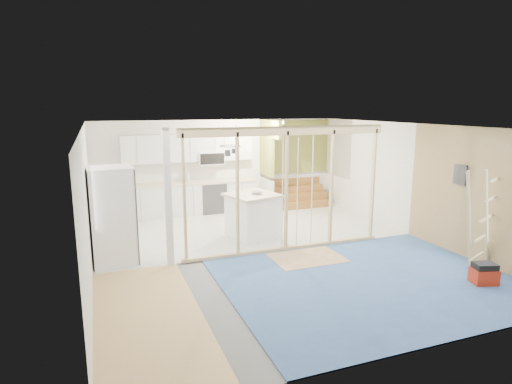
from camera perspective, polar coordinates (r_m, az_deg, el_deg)
name	(u,v)px	position (r m, az deg, el deg)	size (l,w,h in m)	color
room	(273,191)	(8.63, 2.26, 0.14)	(7.01, 8.01, 2.61)	slate
floor_overlays	(274,250)	(9.05, 2.47, -7.78)	(7.00, 8.00, 0.03)	beige
stud_frame	(262,177)	(8.49, 0.76, 1.95)	(4.66, 0.14, 2.60)	tan
base_cabinets	(168,203)	(11.56, -11.71, -1.39)	(4.45, 2.24, 0.93)	silver
upper_cabinets	(191,149)	(11.92, -8.66, 5.69)	(3.60, 0.41, 0.85)	silver
green_partition	(288,175)	(12.80, 4.35, 2.23)	(2.25, 1.51, 2.60)	olive
pot_rack	(230,148)	(10.18, -3.46, 5.83)	(0.52, 0.52, 0.72)	black
sheathing_panel	(486,198)	(9.07, 28.31, -0.68)	(0.02, 4.00, 2.60)	tan
electrical_panel	(460,175)	(9.37, 25.57, 2.10)	(0.04, 0.30, 0.40)	#3A393E
ceiling_light	(278,122)	(11.78, 2.94, 9.25)	(0.32, 0.32, 0.08)	#FFEABF
fridge	(113,216)	(8.58, -18.56, -3.02)	(0.87, 0.84, 1.87)	white
island	(253,216)	(9.79, -0.47, -3.23)	(1.29, 1.29, 1.02)	white
bowl	(257,192)	(9.71, 0.08, -0.04)	(0.27, 0.27, 0.07)	silver
soap_bottle_a	(187,176)	(11.96, -9.13, 2.18)	(0.13, 0.13, 0.33)	#B3B8C7
soap_bottle_b	(235,176)	(12.14, -2.87, 2.10)	(0.08, 0.08, 0.18)	silver
toolbox	(484,274)	(8.35, 28.12, -9.64)	(0.47, 0.40, 0.38)	#9F210E
ladder	(480,220)	(8.74, 27.72, -3.31)	(1.01, 0.14, 1.88)	tan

